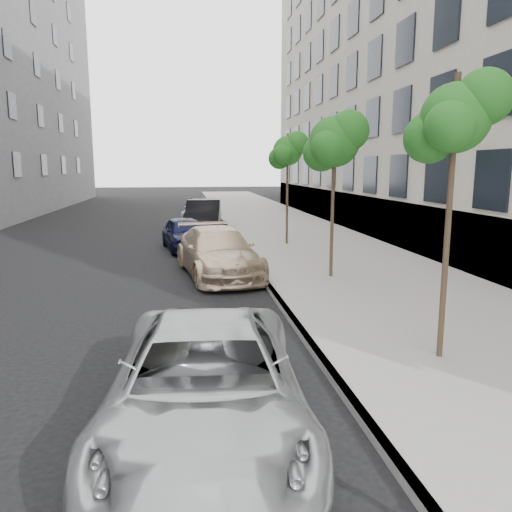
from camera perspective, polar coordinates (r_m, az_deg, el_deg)
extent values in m
plane|color=black|center=(7.12, 1.95, -18.12)|extent=(160.00, 160.00, 0.00)
cube|color=gray|center=(30.83, 1.92, 4.01)|extent=(6.40, 72.00, 0.14)
cube|color=#9E9B93|center=(30.43, -3.89, 3.92)|extent=(0.15, 72.00, 0.14)
cylinder|color=#38281C|center=(8.85, 21.12, 3.76)|extent=(0.10, 0.10, 4.70)
sphere|color=#19611D|center=(8.84, 21.82, 14.43)|extent=(1.11, 1.11, 1.11)
sphere|color=#19611D|center=(8.87, 24.66, 16.17)|extent=(0.89, 0.89, 0.89)
sphere|color=#19611D|center=(8.89, 19.16, 12.62)|extent=(0.84, 0.84, 0.84)
cylinder|color=#38281C|center=(14.84, 8.76, 6.52)|extent=(0.10, 0.10, 4.64)
sphere|color=#19611D|center=(14.83, 8.93, 12.77)|extent=(1.46, 1.46, 1.46)
sphere|color=#19611D|center=(14.76, 10.54, 13.90)|extent=(1.17, 1.17, 1.17)
sphere|color=#19611D|center=(14.97, 7.49, 11.63)|extent=(1.09, 1.09, 1.09)
cylinder|color=#38281C|center=(21.13, 3.59, 7.60)|extent=(0.10, 0.10, 4.58)
sphere|color=#19611D|center=(21.12, 3.63, 11.92)|extent=(1.22, 1.22, 1.22)
sphere|color=#19611D|center=(21.02, 4.72, 12.73)|extent=(0.98, 0.98, 0.98)
sphere|color=#19611D|center=(21.30, 2.68, 11.10)|extent=(0.91, 0.91, 0.91)
imported|color=#ADB0B2|center=(6.41, -5.72, -14.37)|extent=(2.73, 5.31, 1.43)
imported|color=beige|center=(15.62, -4.38, 0.45)|extent=(2.83, 5.38, 1.49)
imported|color=black|center=(20.68, -8.10, 2.57)|extent=(2.21, 4.16, 1.35)
imported|color=black|center=(26.45, -6.03, 4.58)|extent=(2.20, 5.13, 1.64)
imported|color=#ACB0B5|center=(31.80, -6.42, 5.21)|extent=(2.60, 4.78, 1.32)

